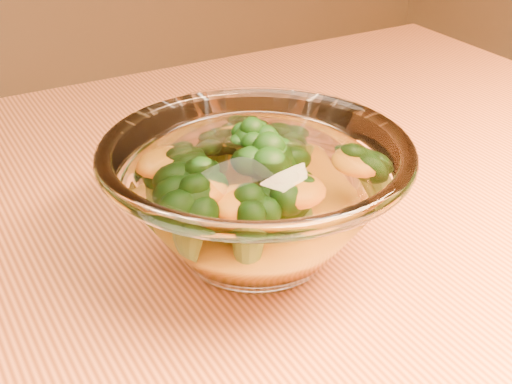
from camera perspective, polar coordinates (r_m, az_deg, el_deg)
glass_bowl at (r=0.49m, az=0.00°, el=-0.47°), size 0.21×0.21×0.09m
cheese_sauce at (r=0.50m, az=0.00°, el=-2.45°), size 0.11×0.11×0.03m
broccoli_heap at (r=0.48m, az=-0.67°, el=0.69°), size 0.15×0.13×0.07m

